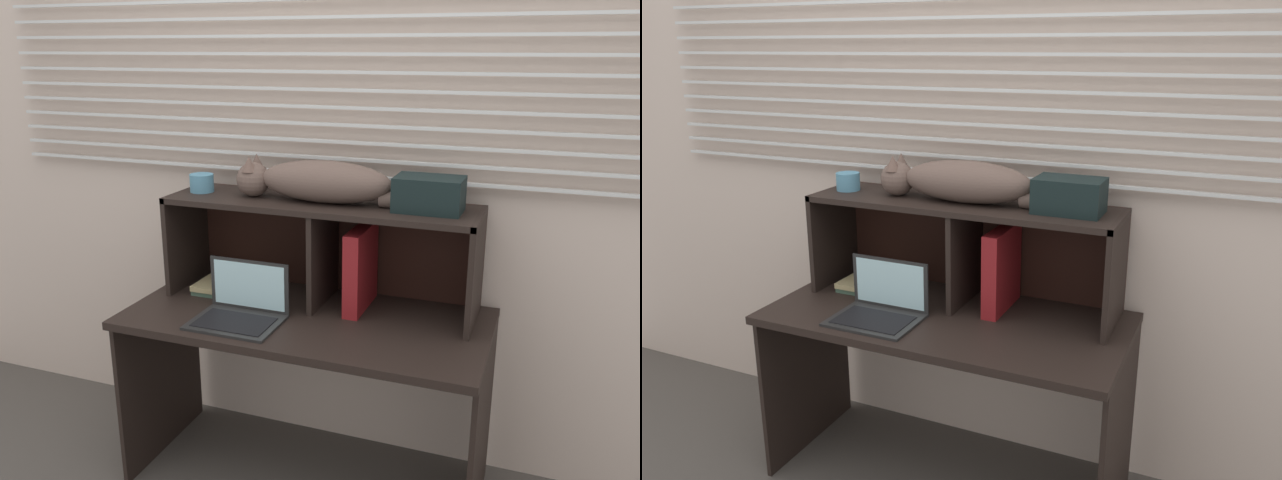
{
  "view_description": "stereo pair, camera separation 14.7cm",
  "coord_description": "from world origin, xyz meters",
  "views": [
    {
      "loc": [
        0.81,
        -1.83,
        1.65
      ],
      "look_at": [
        0.0,
        0.34,
        0.95
      ],
      "focal_mm": 36.02,
      "sensor_mm": 36.0,
      "label": 1
    },
    {
      "loc": [
        0.94,
        -1.77,
        1.65
      ],
      "look_at": [
        0.0,
        0.34,
        0.95
      ],
      "focal_mm": 36.02,
      "sensor_mm": 36.0,
      "label": 2
    }
  ],
  "objects": [
    {
      "name": "back_panel_with_blinds",
      "position": [
        0.0,
        0.55,
        1.26
      ],
      "size": [
        4.4,
        0.08,
        2.5
      ],
      "color": "beige",
      "rests_on": "ground"
    },
    {
      "name": "book_stack",
      "position": [
        -0.41,
        0.34,
        0.72
      ],
      "size": [
        0.19,
        0.25,
        0.04
      ],
      "color": "#466551",
      "rests_on": "desk"
    },
    {
      "name": "cat",
      "position": [
        -0.0,
        0.34,
        1.17
      ],
      "size": [
        0.85,
        0.17,
        0.16
      ],
      "color": "brown",
      "rests_on": "hutch_shelf_unit"
    },
    {
      "name": "laptop",
      "position": [
        -0.21,
        0.08,
        0.74
      ],
      "size": [
        0.31,
        0.24,
        0.2
      ],
      "color": "#242424",
      "rests_on": "desk"
    },
    {
      "name": "binder_upright",
      "position": [
        0.16,
        0.34,
        0.86
      ],
      "size": [
        0.06,
        0.27,
        0.31
      ],
      "primitive_type": "cube",
      "color": "maroon",
      "rests_on": "desk"
    },
    {
      "name": "desk",
      "position": [
        0.0,
        0.19,
        0.56
      ],
      "size": [
        1.32,
        0.63,
        0.7
      ],
      "color": "black",
      "rests_on": "ground"
    },
    {
      "name": "storage_box",
      "position": [
        0.4,
        0.34,
        1.16
      ],
      "size": [
        0.23,
        0.15,
        0.12
      ],
      "primitive_type": "cube",
      "color": "black",
      "rests_on": "hutch_shelf_unit"
    },
    {
      "name": "small_basket",
      "position": [
        -0.5,
        0.34,
        1.13
      ],
      "size": [
        0.09,
        0.09,
        0.07
      ],
      "primitive_type": "cylinder",
      "color": "teal",
      "rests_on": "hutch_shelf_unit"
    },
    {
      "name": "hutch_shelf_unit",
      "position": [
        0.0,
        0.37,
        0.98
      ],
      "size": [
        1.18,
        0.32,
        0.4
      ],
      "color": "black",
      "rests_on": "desk"
    }
  ]
}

